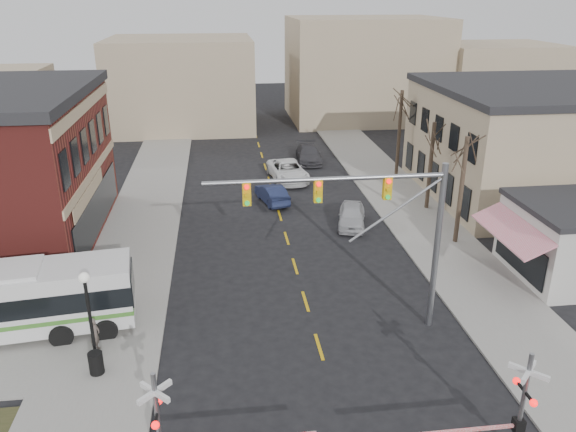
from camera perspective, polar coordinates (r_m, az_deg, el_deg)
The scene contains 18 objects.
ground at distance 24.23m, azimuth 4.03°, elevation -15.82°, with size 160.00×160.00×0.00m, color black.
sidewalk_west at distance 41.85m, azimuth -14.19°, elevation 0.53°, with size 5.00×60.00×0.12m, color gray.
sidewalk_east at distance 43.62m, azimuth 11.37°, elevation 1.66°, with size 5.00×60.00×0.12m, color gray.
tan_building at distance 47.86m, azimuth 26.23°, elevation 6.88°, with size 20.30×15.30×8.50m.
tree_east_a at distance 35.85m, azimuth 17.17°, elevation 2.47°, with size 0.28×0.28×6.75m.
tree_east_b at distance 41.28m, azimuth 14.26°, elevation 4.95°, with size 0.28×0.28×6.30m.
tree_east_c at distance 48.51m, azimuth 11.22°, elevation 8.23°, with size 0.28×0.28×7.20m.
traffic_signal_mast at distance 24.65m, azimuth 9.08°, elevation 0.09°, with size 10.46×0.30×8.00m.
rr_crossing_west at distance 19.39m, azimuth -11.69°, elevation -20.07°, with size 5.60×1.36×4.00m.
rr_crossing_east at distance 21.05m, azimuth 21.65°, elevation -17.48°, with size 5.60×1.36×4.00m.
street_lamp at distance 24.76m, azimuth -19.75°, elevation -7.81°, with size 0.44×0.44×4.10m.
trash_bin at distance 25.10m, azimuth -18.92°, elevation -13.94°, with size 0.60×0.60×0.96m, color black.
car_a at distance 38.11m, azimuth 6.49°, elevation 0.05°, with size 1.74×4.33×1.48m, color #ADAEB2.
car_b at distance 42.16m, azimuth -1.64°, elevation 2.28°, with size 1.45×4.16×1.37m, color #1B2243.
car_c at distance 47.22m, azimuth -0.01°, elevation 4.61°, with size 2.67×5.78×1.61m, color white.
car_d at distance 52.53m, azimuth 2.11°, elevation 6.31°, with size 2.09×5.14×1.49m, color #39393D.
pedestrian_near at distance 26.30m, azimuth -19.01°, elevation -11.32°, with size 0.59×0.38×1.61m, color #62554E.
pedestrian_far at distance 29.64m, azimuth -17.57°, elevation -6.90°, with size 0.90×0.70×1.85m, color #313456.
Camera 1 is at (-3.99, -18.79, 14.78)m, focal length 35.00 mm.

